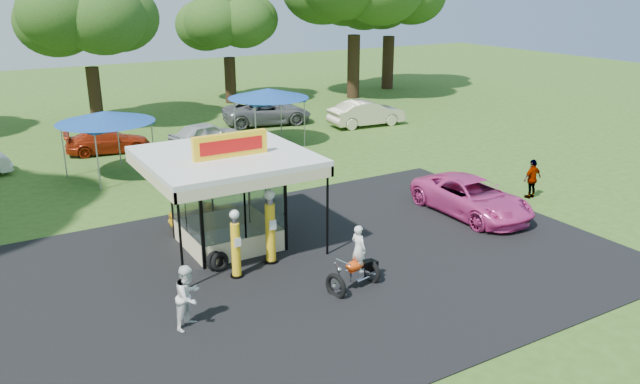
# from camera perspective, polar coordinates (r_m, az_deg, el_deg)

# --- Properties ---
(ground) EXTENTS (120.00, 120.00, 0.00)m
(ground) POSITION_cam_1_polar(r_m,az_deg,el_deg) (19.44, 3.07, -8.67)
(ground) COLOR #34561B
(ground) RESTS_ON ground
(asphalt_apron) EXTENTS (20.00, 14.00, 0.04)m
(asphalt_apron) POSITION_cam_1_polar(r_m,az_deg,el_deg) (20.94, 0.02, -6.48)
(asphalt_apron) COLOR black
(asphalt_apron) RESTS_ON ground
(gas_station_kiosk) EXTENTS (5.40, 5.40, 4.18)m
(gas_station_kiosk) POSITION_cam_1_polar(r_m,az_deg,el_deg) (21.96, -8.49, -0.51)
(gas_station_kiosk) COLOR white
(gas_station_kiosk) RESTS_ON ground
(gas_pump_left) EXTENTS (0.43, 0.43, 2.29)m
(gas_pump_left) POSITION_cam_1_polar(r_m,az_deg,el_deg) (19.73, -7.72, -4.87)
(gas_pump_left) COLOR black
(gas_pump_left) RESTS_ON ground
(gas_pump_right) EXTENTS (0.48, 0.48, 2.58)m
(gas_pump_right) POSITION_cam_1_polar(r_m,az_deg,el_deg) (20.56, -4.57, -3.33)
(gas_pump_right) COLOR black
(gas_pump_right) RESTS_ON ground
(motorcycle) EXTENTS (1.85, 1.15, 2.11)m
(motorcycle) POSITION_cam_1_polar(r_m,az_deg,el_deg) (19.07, 3.37, -6.51)
(motorcycle) COLOR black
(motorcycle) RESTS_ON ground
(spare_tires) EXTENTS (0.84, 0.62, 0.68)m
(spare_tires) POSITION_cam_1_polar(r_m,az_deg,el_deg) (20.57, -9.36, -6.27)
(spare_tires) COLOR black
(spare_tires) RESTS_ON ground
(a_frame_sign) EXTENTS (0.55, 0.51, 0.96)m
(a_frame_sign) POSITION_cam_1_polar(r_m,az_deg,el_deg) (25.25, 16.63, -1.66)
(a_frame_sign) COLOR #593819
(a_frame_sign) RESTS_ON ground
(kiosk_car) EXTENTS (2.82, 1.13, 0.96)m
(kiosk_car) POSITION_cam_1_polar(r_m,az_deg,el_deg) (24.34, -10.34, -1.94)
(kiosk_car) COLOR yellow
(kiosk_car) RESTS_ON ground
(pink_sedan) EXTENTS (2.47, 5.33, 1.48)m
(pink_sedan) POSITION_cam_1_polar(r_m,az_deg,el_deg) (25.69, 13.71, -0.45)
(pink_sedan) COLOR #DC3B8F
(pink_sedan) RESTS_ON ground
(spectator_west) EXTENTS (1.12, 1.07, 1.81)m
(spectator_west) POSITION_cam_1_polar(r_m,az_deg,el_deg) (17.31, -11.94, -9.34)
(spectator_west) COLOR white
(spectator_west) RESTS_ON ground
(spectator_east_b) EXTENTS (1.03, 0.45, 1.73)m
(spectator_east_b) POSITION_cam_1_polar(r_m,az_deg,el_deg) (28.40, 18.84, 1.16)
(spectator_east_b) COLOR gray
(spectator_east_b) RESTS_ON ground
(bg_car_b) EXTENTS (4.66, 2.43, 1.29)m
(bg_car_b) POSITION_cam_1_polar(r_m,az_deg,el_deg) (36.16, -18.83, 4.42)
(bg_car_b) COLOR #A1250C
(bg_car_b) RESTS_ON ground
(bg_car_c) EXTENTS (4.58, 2.71, 1.46)m
(bg_car_c) POSITION_cam_1_polar(r_m,az_deg,el_deg) (35.91, -10.38, 5.17)
(bg_car_c) COLOR #BBBBC0
(bg_car_c) RESTS_ON ground
(bg_car_d) EXTENTS (6.20, 3.77, 1.61)m
(bg_car_d) POSITION_cam_1_polar(r_m,az_deg,el_deg) (41.47, -4.86, 7.30)
(bg_car_d) COLOR slate
(bg_car_d) RESTS_ON ground
(bg_car_e) EXTENTS (5.14, 2.16, 1.65)m
(bg_car_e) POSITION_cam_1_polar(r_m,az_deg,el_deg) (40.93, 4.27, 7.20)
(bg_car_e) COLOR beige
(bg_car_e) RESTS_ON ground
(tent_west) EXTENTS (4.56, 4.56, 3.19)m
(tent_west) POSITION_cam_1_polar(r_m,az_deg,el_deg) (31.15, -19.04, 6.47)
(tent_west) COLOR gray
(tent_west) RESTS_ON ground
(tent_east) EXTENTS (4.61, 4.61, 3.22)m
(tent_east) POSITION_cam_1_polar(r_m,az_deg,el_deg) (35.83, -4.75, 8.95)
(tent_east) COLOR gray
(tent_east) RESTS_ON ground
(oak_far_c) EXTENTS (9.18, 9.18, 10.82)m
(oak_far_c) POSITION_cam_1_polar(r_m,az_deg,el_deg) (42.40, -20.62, 14.74)
(oak_far_c) COLOR black
(oak_far_c) RESTS_ON ground
(oak_far_d) EXTENTS (8.10, 8.10, 9.64)m
(oak_far_d) POSITION_cam_1_polar(r_m,az_deg,el_deg) (48.86, -8.44, 15.20)
(oak_far_d) COLOR black
(oak_far_d) RESTS_ON ground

